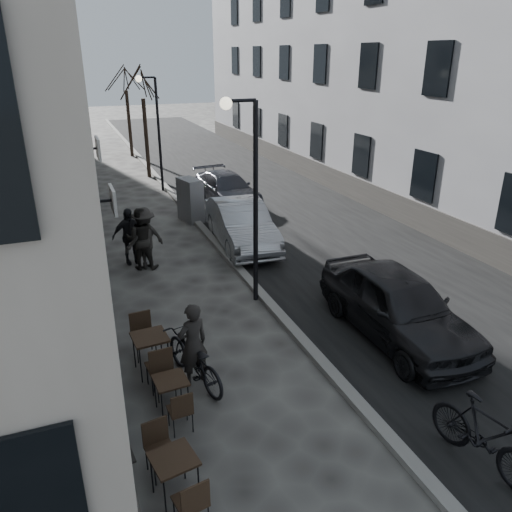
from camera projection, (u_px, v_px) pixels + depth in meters
ground at (393, 461)px, 7.87m from camera, size 120.00×120.00×0.00m
road at (255, 193)px, 22.97m from camera, size 7.30×60.00×0.00m
kerb at (177, 199)px, 21.72m from camera, size 0.25×60.00×0.12m
building_right at (368, 4)px, 22.27m from camera, size 4.00×35.00×16.00m
streetlamp_near at (249, 181)px, 11.79m from camera, size 0.90×0.28×5.09m
streetlamp_far at (154, 121)px, 22.14m from camera, size 0.90×0.28×5.09m
tree_near at (142, 82)px, 24.19m from camera, size 2.40×2.40×5.70m
tree_far at (125, 77)px, 29.36m from camera, size 2.40×2.40×5.70m
bistro_set_a at (175, 473)px, 7.07m from camera, size 0.70×1.52×0.87m
bistro_set_b at (171, 392)px, 8.81m from camera, size 0.60×1.40×0.82m
bistro_set_c at (151, 350)px, 9.92m from camera, size 0.71×1.66×0.97m
sign_board at (118, 436)px, 7.85m from camera, size 0.38×0.58×0.95m
utility_cabinet at (190, 200)px, 18.88m from camera, size 0.86×1.20×1.62m
bicycle at (194, 359)px, 9.59m from camera, size 1.19×2.09×1.04m
cyclist_rider at (193, 344)px, 9.47m from camera, size 0.70×0.56×1.70m
pedestrian_near at (141, 239)px, 14.60m from camera, size 1.09×0.96×1.86m
pedestrian_mid at (145, 238)px, 14.65m from camera, size 1.36×1.04×1.86m
pedestrian_far at (129, 236)px, 15.00m from camera, size 1.06×0.55×1.73m
car_near at (397, 305)px, 11.10m from camera, size 1.86×4.57×1.55m
car_mid at (241, 224)px, 16.47m from camera, size 1.90×4.58×1.47m
car_far at (227, 189)px, 21.14m from camera, size 2.15×4.53×1.27m
moped at (486, 436)px, 7.57m from camera, size 0.90×2.01×1.16m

